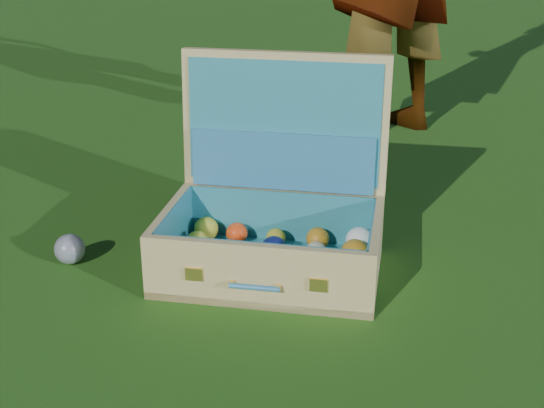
{
  "coord_description": "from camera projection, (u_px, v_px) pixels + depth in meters",
  "views": [
    {
      "loc": [
        -0.06,
        -1.89,
        0.91
      ],
      "look_at": [
        -0.17,
        -0.1,
        0.16
      ],
      "focal_mm": 50.0,
      "sensor_mm": 36.0,
      "label": 1
    }
  ],
  "objects": [
    {
      "name": "ground",
      "position": [
        334.0,
        246.0,
        2.09
      ],
      "size": [
        60.0,
        60.0,
        0.0
      ],
      "primitive_type": "plane",
      "color": "#215114",
      "rests_on": "ground"
    },
    {
      "name": "stray_ball",
      "position": [
        70.0,
        249.0,
        1.98
      ],
      "size": [
        0.08,
        0.08,
        0.08
      ],
      "primitive_type": "sphere",
      "color": "teal",
      "rests_on": "ground"
    },
    {
      "name": "suitcase",
      "position": [
        277.0,
        211.0,
        1.94
      ],
      "size": [
        0.59,
        0.48,
        0.53
      ],
      "rotation": [
        0.0,
        0.0,
        -0.12
      ],
      "color": "#DBBE76",
      "rests_on": "ground"
    }
  ]
}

